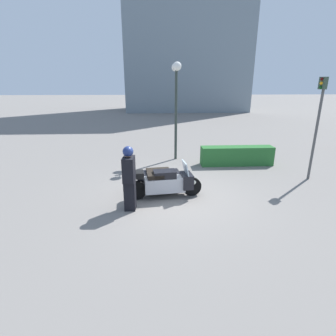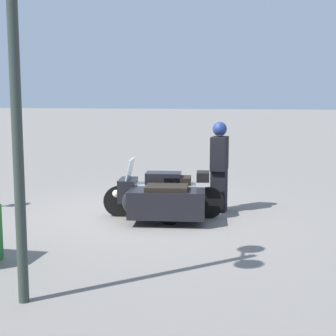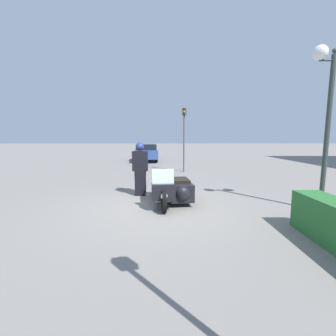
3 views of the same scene
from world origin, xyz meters
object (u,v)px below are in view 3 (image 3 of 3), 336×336
(twin_lamp_post, at_px, (332,84))
(traffic_light_far, at_px, (184,131))
(police_motorcycle, at_px, (171,189))
(parked_car_background, at_px, (146,152))
(officer_rider, at_px, (140,168))

(twin_lamp_post, bearing_deg, traffic_light_far, -156.09)
(twin_lamp_post, height_order, traffic_light_far, twin_lamp_post)
(twin_lamp_post, relative_size, traffic_light_far, 1.16)
(police_motorcycle, distance_m, twin_lamp_post, 5.03)
(police_motorcycle, relative_size, parked_car_background, 0.48)
(traffic_light_far, bearing_deg, twin_lamp_post, 29.34)
(officer_rider, height_order, parked_car_background, officer_rider)
(police_motorcycle, relative_size, twin_lamp_post, 0.55)
(officer_rider, xyz_separation_m, parked_car_background, (-11.99, -0.90, -0.19))
(police_motorcycle, distance_m, traffic_light_far, 6.86)
(police_motorcycle, height_order, twin_lamp_post, twin_lamp_post)
(police_motorcycle, relative_size, officer_rider, 1.28)
(officer_rider, distance_m, parked_car_background, 12.02)
(twin_lamp_post, xyz_separation_m, traffic_light_far, (-7.24, -3.21, -0.93))
(traffic_light_far, bearing_deg, parked_car_background, -151.10)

